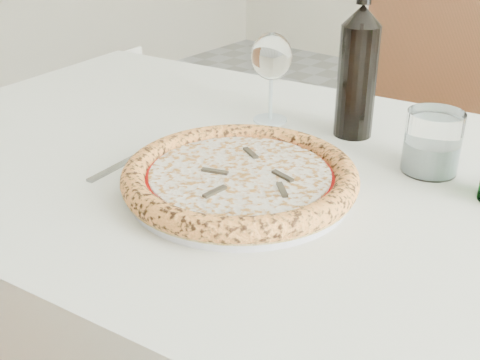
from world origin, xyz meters
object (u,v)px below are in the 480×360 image
at_px(chair_far, 411,140).
at_px(pizza, 240,176).
at_px(dining_table, 278,217).
at_px(plate, 240,187).
at_px(tumbler, 432,146).
at_px(wine_bottle, 358,70).
at_px(wine_glass, 272,59).

xyz_separation_m(chair_far, pizza, (0.09, -0.86, 0.25)).
height_order(dining_table, plate, plate).
bearing_deg(tumbler, wine_bottle, 160.78).
xyz_separation_m(dining_table, wine_glass, (-0.14, 0.16, 0.21)).
xyz_separation_m(wine_glass, tumbler, (0.32, -0.02, -0.08)).
height_order(pizza, wine_glass, wine_glass).
height_order(dining_table, wine_glass, wine_glass).
xyz_separation_m(plate, wine_glass, (-0.14, 0.26, 0.11)).
bearing_deg(chair_far, dining_table, -83.06).
height_order(tumbler, wine_bottle, wine_bottle).
bearing_deg(wine_bottle, dining_table, -95.01).
relative_size(chair_far, wine_glass, 5.56).
distance_m(plate, wine_bottle, 0.32).
bearing_deg(dining_table, pizza, -90.00).
bearing_deg(plate, pizza, 147.99).
bearing_deg(dining_table, wine_glass, 129.99).
bearing_deg(tumbler, dining_table, -142.50).
height_order(wine_glass, tumbler, wine_glass).
relative_size(dining_table, plate, 4.78).
distance_m(chair_far, wine_bottle, 0.67).
height_order(plate, wine_glass, wine_glass).
bearing_deg(wine_bottle, plate, -93.35).
xyz_separation_m(tumbler, wine_bottle, (-0.17, 0.06, 0.08)).
height_order(chair_far, plate, chair_far).
xyz_separation_m(plate, pizza, (-0.00, 0.00, 0.02)).
height_order(plate, pizza, pizza).
distance_m(pizza, wine_bottle, 0.32).
bearing_deg(chair_far, plate, -83.86).
xyz_separation_m(plate, wine_bottle, (0.02, 0.30, 0.11)).
bearing_deg(chair_far, tumbler, -65.80).
bearing_deg(wine_glass, dining_table, -50.01).
relative_size(wine_glass, tumbler, 1.72).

